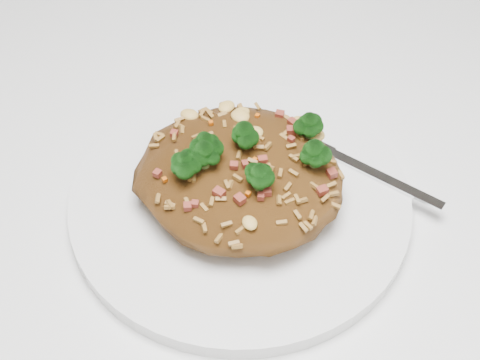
# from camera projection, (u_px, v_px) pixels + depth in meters

# --- Properties ---
(dining_table) EXTENTS (1.20, 0.80, 0.75)m
(dining_table) POSITION_uv_depth(u_px,v_px,m) (139.00, 286.00, 0.57)
(dining_table) COLOR white
(dining_table) RESTS_ON ground
(plate) EXTENTS (0.26, 0.26, 0.01)m
(plate) POSITION_uv_depth(u_px,v_px,m) (240.00, 199.00, 0.51)
(plate) COLOR white
(plate) RESTS_ON dining_table
(fried_rice) EXTENTS (0.15, 0.14, 0.06)m
(fried_rice) POSITION_uv_depth(u_px,v_px,m) (240.00, 168.00, 0.49)
(fried_rice) COLOR brown
(fried_rice) RESTS_ON plate
(fork) EXTENTS (0.16, 0.06, 0.00)m
(fork) POSITION_uv_depth(u_px,v_px,m) (357.00, 165.00, 0.52)
(fork) COLOR silver
(fork) RESTS_ON plate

